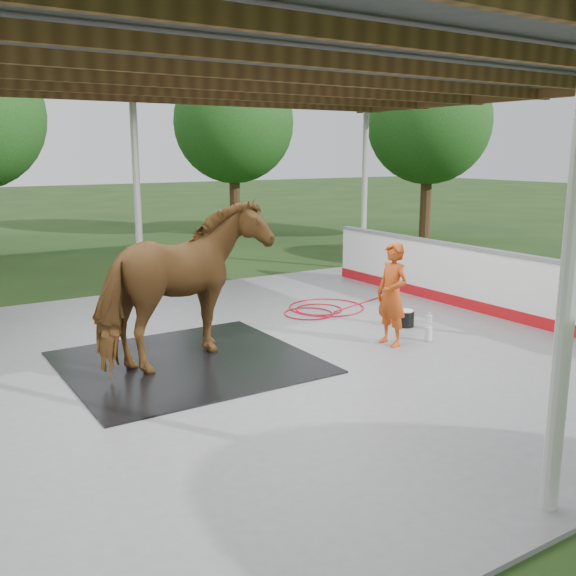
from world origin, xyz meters
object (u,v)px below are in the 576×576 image
wash_bucket (405,318)px  dasher_board (483,282)px  handler (392,294)px  horse (185,284)px

wash_bucket → dasher_board: bearing=-0.2°
wash_bucket → handler: bearing=-143.9°
horse → handler: size_ratio=1.66×
handler → wash_bucket: 1.25m
horse → dasher_board: bearing=-113.9°
dasher_board → horse: bearing=178.0°
dasher_board → handler: size_ratio=5.25×
handler → wash_bucket: (0.87, 0.64, -0.62)m
handler → wash_bucket: handler is taller
horse → handler: horse is taller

